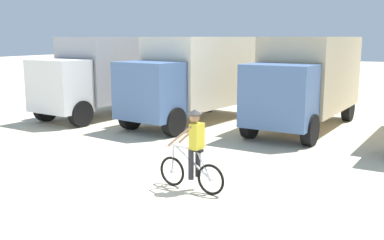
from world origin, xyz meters
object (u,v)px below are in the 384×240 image
box_truck_cream_rv (197,75)px  box_truck_tan_camper (307,78)px  box_truck_grey_hauler (111,71)px  cyclist_orange_shirt (193,153)px

box_truck_cream_rv → box_truck_tan_camper: same height
box_truck_grey_hauler → box_truck_tan_camper: size_ratio=1.01×
box_truck_grey_hauler → box_truck_cream_rv: size_ratio=0.99×
box_truck_cream_rv → cyclist_orange_shirt: bearing=-63.3°
box_truck_grey_hauler → box_truck_tan_camper: same height
box_truck_grey_hauler → box_truck_tan_camper: bearing=6.6°
cyclist_orange_shirt → box_truck_grey_hauler: bearing=137.1°
box_truck_grey_hauler → box_truck_tan_camper: (8.26, 0.96, 0.00)m
box_truck_cream_rv → box_truck_tan_camper: 4.25m
cyclist_orange_shirt → box_truck_tan_camper: bearing=87.1°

